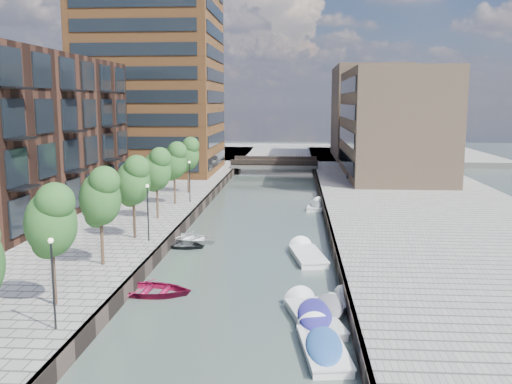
# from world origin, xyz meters

# --- Properties ---
(water) EXTENTS (300.00, 300.00, 0.00)m
(water) POSITION_xyz_m (0.00, 40.00, 0.00)
(water) COLOR #38473F
(water) RESTS_ON ground
(quay_right) EXTENTS (20.00, 140.00, 1.00)m
(quay_right) POSITION_xyz_m (16.00, 40.00, 0.50)
(quay_right) COLOR gray
(quay_right) RESTS_ON ground
(quay_wall_left) EXTENTS (0.25, 140.00, 1.00)m
(quay_wall_left) POSITION_xyz_m (-6.10, 40.00, 0.50)
(quay_wall_left) COLOR #332823
(quay_wall_left) RESTS_ON ground
(quay_wall_right) EXTENTS (0.25, 140.00, 1.00)m
(quay_wall_right) POSITION_xyz_m (6.10, 40.00, 0.50)
(quay_wall_right) COLOR #332823
(quay_wall_right) RESTS_ON ground
(far_closure) EXTENTS (80.00, 40.00, 1.00)m
(far_closure) POSITION_xyz_m (0.00, 100.00, 0.50)
(far_closure) COLOR gray
(far_closure) RESTS_ON ground
(apartment_block) EXTENTS (8.00, 38.00, 14.00)m
(apartment_block) POSITION_xyz_m (-20.00, 30.00, 8.00)
(apartment_block) COLOR black
(apartment_block) RESTS_ON quay_left
(tower) EXTENTS (18.00, 18.00, 30.00)m
(tower) POSITION_xyz_m (-17.00, 65.00, 16.00)
(tower) COLOR brown
(tower) RESTS_ON quay_left
(tan_block_near) EXTENTS (12.00, 25.00, 14.00)m
(tan_block_near) POSITION_xyz_m (16.00, 62.00, 8.00)
(tan_block_near) COLOR #8E7157
(tan_block_near) RESTS_ON quay_right
(tan_block_far) EXTENTS (12.00, 20.00, 16.00)m
(tan_block_far) POSITION_xyz_m (16.00, 88.00, 9.00)
(tan_block_far) COLOR #8E7157
(tan_block_far) RESTS_ON quay_right
(bridge) EXTENTS (13.00, 6.00, 1.30)m
(bridge) POSITION_xyz_m (0.00, 72.00, 1.39)
(bridge) COLOR gray
(bridge) RESTS_ON ground
(tree_1) EXTENTS (2.50, 2.50, 5.95)m
(tree_1) POSITION_xyz_m (-8.50, 11.00, 5.31)
(tree_1) COLOR #382619
(tree_1) RESTS_ON quay_left
(tree_2) EXTENTS (2.50, 2.50, 5.95)m
(tree_2) POSITION_xyz_m (-8.50, 18.00, 5.31)
(tree_2) COLOR #382619
(tree_2) RESTS_ON quay_left
(tree_3) EXTENTS (2.50, 2.50, 5.95)m
(tree_3) POSITION_xyz_m (-8.50, 25.00, 5.31)
(tree_3) COLOR #382619
(tree_3) RESTS_ON quay_left
(tree_4) EXTENTS (2.50, 2.50, 5.95)m
(tree_4) POSITION_xyz_m (-8.50, 32.00, 5.31)
(tree_4) COLOR #382619
(tree_4) RESTS_ON quay_left
(tree_5) EXTENTS (2.50, 2.50, 5.95)m
(tree_5) POSITION_xyz_m (-8.50, 39.00, 5.31)
(tree_5) COLOR #382619
(tree_5) RESTS_ON quay_left
(tree_6) EXTENTS (2.50, 2.50, 5.95)m
(tree_6) POSITION_xyz_m (-8.50, 46.00, 5.31)
(tree_6) COLOR #382619
(tree_6) RESTS_ON quay_left
(lamp_0) EXTENTS (0.24, 0.24, 4.12)m
(lamp_0) POSITION_xyz_m (-7.20, 8.00, 3.51)
(lamp_0) COLOR black
(lamp_0) RESTS_ON quay_left
(lamp_1) EXTENTS (0.24, 0.24, 4.12)m
(lamp_1) POSITION_xyz_m (-7.20, 24.00, 3.51)
(lamp_1) COLOR black
(lamp_1) RESTS_ON quay_left
(lamp_2) EXTENTS (0.24, 0.24, 4.12)m
(lamp_2) POSITION_xyz_m (-7.20, 40.00, 3.51)
(lamp_2) COLOR black
(lamp_2) RESTS_ON quay_left
(sloop_2) EXTENTS (5.06, 3.81, 0.99)m
(sloop_2) POSITION_xyz_m (-4.92, 15.62, 0.00)
(sloop_2) COLOR maroon
(sloop_2) RESTS_ON ground
(sloop_3) EXTENTS (5.81, 5.11, 1.00)m
(sloop_3) POSITION_xyz_m (-5.05, 27.98, 0.00)
(sloop_3) COLOR silver
(sloop_3) RESTS_ON ground
(sloop_4) EXTENTS (4.71, 3.91, 0.84)m
(sloop_4) POSITION_xyz_m (-5.40, 26.29, 0.00)
(sloop_4) COLOR black
(sloop_4) RESTS_ON ground
(motorboat_0) EXTENTS (2.39, 5.25, 1.69)m
(motorboat_0) POSITION_xyz_m (4.52, 8.87, 0.21)
(motorboat_0) COLOR white
(motorboat_0) RESTS_ON ground
(motorboat_1) EXTENTS (3.31, 4.78, 1.52)m
(motorboat_1) POSITION_xyz_m (5.28, 13.74, 0.18)
(motorboat_1) COLOR silver
(motorboat_1) RESTS_ON ground
(motorboat_2) EXTENTS (2.81, 5.71, 1.82)m
(motorboat_2) POSITION_xyz_m (4.06, 24.22, 0.11)
(motorboat_2) COLOR white
(motorboat_2) RESTS_ON ground
(motorboat_3) EXTENTS (3.16, 5.71, 1.81)m
(motorboat_3) POSITION_xyz_m (4.16, 12.43, 0.22)
(motorboat_3) COLOR silver
(motorboat_3) RESTS_ON ground
(motorboat_4) EXTENTS (2.17, 4.70, 1.51)m
(motorboat_4) POSITION_xyz_m (5.46, 43.23, 0.18)
(motorboat_4) COLOR white
(motorboat_4) RESTS_ON ground
(car) EXTENTS (3.14, 4.65, 1.47)m
(car) POSITION_xyz_m (11.12, 59.52, 1.74)
(car) COLOR #9DA0A1
(car) RESTS_ON quay_right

